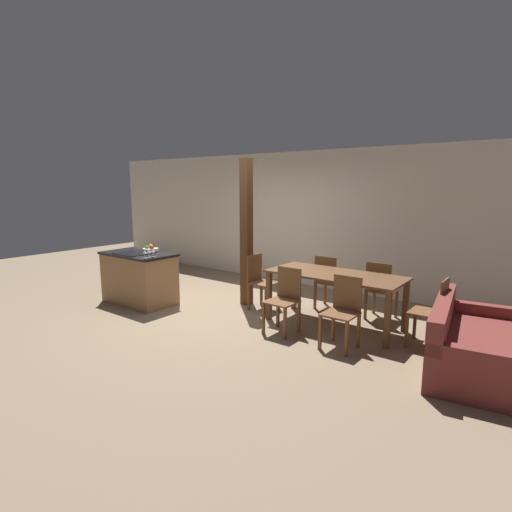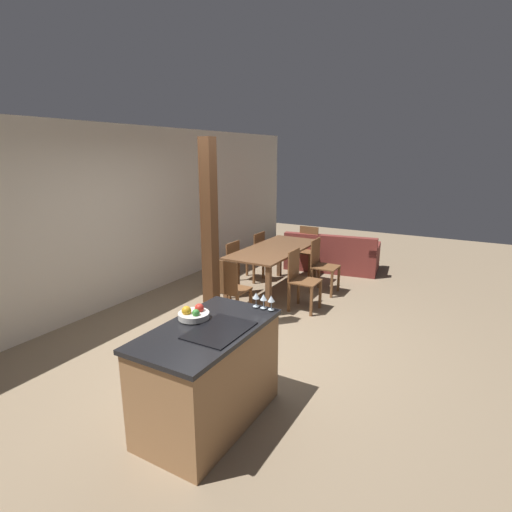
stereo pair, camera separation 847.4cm
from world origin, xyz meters
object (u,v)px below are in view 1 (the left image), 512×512
(wine_glass_far, at_px, (153,251))
(dining_table, at_px, (335,281))
(kitchen_island, at_px, (139,278))
(wine_glass_near, at_px, (145,252))
(timber_post, at_px, (246,233))
(dining_chair_near_left, at_px, (284,299))
(dining_chair_near_right, at_px, (343,310))
(dining_chair_far_left, at_px, (328,281))
(dining_chair_head_end, at_px, (260,281))
(fruit_bowl, at_px, (150,249))
(couch, at_px, (471,347))
(dining_chair_far_right, at_px, (380,289))
(wine_glass_middle, at_px, (149,251))
(dining_chair_foot_end, at_px, (433,311))

(wine_glass_far, height_order, dining_table, wine_glass_far)
(kitchen_island, relative_size, dining_table, 0.67)
(wine_glass_near, height_order, timber_post, timber_post)
(dining_chair_near_left, height_order, dining_chair_near_right, same)
(kitchen_island, distance_m, wine_glass_near, 0.85)
(wine_glass_far, bearing_deg, dining_table, 23.31)
(wine_glass_far, bearing_deg, dining_chair_far_left, 39.13)
(wine_glass_near, relative_size, dining_chair_near_right, 0.15)
(kitchen_island, bearing_deg, dining_chair_head_end, 28.08)
(fruit_bowl, bearing_deg, timber_post, 30.89)
(wine_glass_far, relative_size, dining_chair_near_right, 0.15)
(kitchen_island, height_order, dining_chair_head_end, dining_chair_head_end)
(kitchen_island, relative_size, couch, 0.69)
(couch, bearing_deg, dining_chair_far_left, 58.31)
(fruit_bowl, relative_size, dining_chair_far_right, 0.30)
(timber_post, bearing_deg, dining_chair_near_left, -30.05)
(wine_glass_middle, relative_size, dining_table, 0.07)
(dining_chair_near_left, height_order, timber_post, timber_post)
(wine_glass_near, xyz_separation_m, wine_glass_middle, (0.00, 0.08, 0.00))
(wine_glass_near, bearing_deg, dining_chair_head_end, 45.04)
(kitchen_island, xyz_separation_m, timber_post, (1.53, 1.07, 0.79))
(dining_table, bearing_deg, dining_chair_far_left, 123.80)
(dining_chair_far_left, distance_m, timber_post, 1.57)
(dining_table, distance_m, dining_chair_head_end, 1.36)
(dining_chair_far_left, bearing_deg, dining_chair_near_right, 123.80)
(timber_post, bearing_deg, fruit_bowl, -149.11)
(dining_table, height_order, dining_chair_foot_end, dining_chair_foot_end)
(dining_chair_far_left, bearing_deg, dining_chair_far_right, -180.00)
(wine_glass_far, relative_size, dining_chair_far_right, 0.15)
(fruit_bowl, height_order, dining_chair_near_right, fruit_bowl)
(kitchen_island, height_order, dining_chair_foot_end, dining_chair_foot_end)
(wine_glass_middle, relative_size, dining_chair_head_end, 0.15)
(dining_chair_near_left, relative_size, dining_chair_far_left, 1.00)
(dining_chair_head_end, distance_m, dining_chair_foot_end, 2.69)
(dining_chair_near_left, bearing_deg, wine_glass_middle, -165.66)
(wine_glass_near, xyz_separation_m, wine_glass_far, (0.00, 0.16, 0.00))
(dining_chair_foot_end, bearing_deg, dining_chair_far_left, -110.14)
(wine_glass_middle, bearing_deg, dining_chair_head_end, 43.23)
(dining_table, distance_m, dining_chair_foot_end, 1.36)
(dining_table, xyz_separation_m, dining_chair_near_left, (-0.44, -0.65, -0.20))
(kitchen_island, xyz_separation_m, dining_chair_near_right, (3.66, 0.35, 0.03))
(wine_glass_middle, height_order, dining_table, wine_glass_middle)
(dining_chair_far_left, bearing_deg, kitchen_island, 30.73)
(dining_chair_far_left, xyz_separation_m, timber_post, (-1.25, -0.58, 0.76))
(fruit_bowl, xyz_separation_m, dining_chair_far_right, (3.57, 1.45, -0.46))
(dining_chair_near_left, xyz_separation_m, couch, (2.29, 0.30, -0.22))
(dining_chair_far_left, height_order, dining_chair_head_end, same)
(wine_glass_far, distance_m, timber_post, 1.55)
(kitchen_island, bearing_deg, dining_table, 17.26)
(wine_glass_middle, xyz_separation_m, dining_table, (2.64, 1.22, -0.32))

